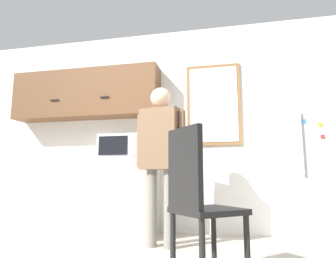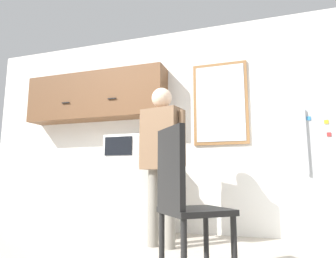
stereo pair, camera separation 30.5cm
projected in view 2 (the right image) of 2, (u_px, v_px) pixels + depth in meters
back_wall at (177, 128)px, 4.01m from camera, size 6.00×0.06×2.70m
counter at (85, 195)px, 3.90m from camera, size 2.09×0.63×0.92m
upper_cabinets at (95, 97)px, 4.27m from camera, size 2.09×0.34×0.67m
microwave at (129, 147)px, 3.76m from camera, size 0.51×0.42×0.29m
person at (162, 148)px, 3.13m from camera, size 0.55×0.30×1.64m
refrigerator at (325, 158)px, 3.06m from camera, size 0.75×0.72×1.77m
chair at (184, 196)px, 2.05m from camera, size 0.59×0.59×1.03m
window at (220, 103)px, 3.83m from camera, size 0.69×0.05×1.07m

